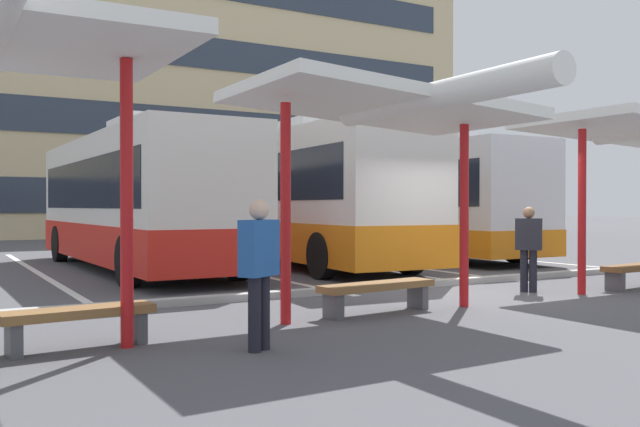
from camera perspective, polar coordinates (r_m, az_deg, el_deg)
ground_plane at (r=12.54m, az=12.96°, el=-6.49°), size 160.00×160.00×0.00m
terminal_building at (r=42.53m, az=-18.41°, el=8.67°), size 42.04×14.97×17.82m
coach_bus_0 at (r=17.15m, az=-15.21°, el=0.84°), size 2.68×10.38×3.54m
coach_bus_1 at (r=18.85m, az=-2.80°, el=1.14°), size 3.21×12.18×3.73m
coach_bus_2 at (r=21.22m, az=7.43°, el=1.00°), size 2.83×10.17×3.63m
lane_stripe_0 at (r=17.00m, az=-22.50°, el=-4.65°), size 0.16×14.00×0.01m
lane_stripe_1 at (r=18.02m, az=-9.17°, el=-4.31°), size 0.16×14.00×0.01m
lane_stripe_2 at (r=19.90m, az=2.18°, el=-3.84°), size 0.16×14.00×0.01m
lane_stripe_3 at (r=22.40m, az=11.28°, el=-3.35°), size 0.16×14.00×0.01m
bench_1 at (r=7.87m, az=-19.58°, el=-8.29°), size 1.64×0.57×0.45m
waiting_shelter_1 at (r=9.60m, az=6.14°, el=8.72°), size 4.09×4.50×3.19m
bench_2 at (r=9.88m, az=4.85°, el=-6.40°), size 1.96×0.65×0.45m
bench_3 at (r=14.19m, az=25.03°, el=-4.32°), size 1.92×0.67×0.45m
platform_kerb at (r=13.38m, az=9.61°, el=-5.78°), size 44.00×0.24×0.12m
waiting_passenger_1 at (r=7.31m, az=-5.13°, el=-4.24°), size 0.51×0.42×1.62m
waiting_passenger_3 at (r=12.80m, az=17.09°, el=-2.44°), size 0.43×0.49×1.54m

